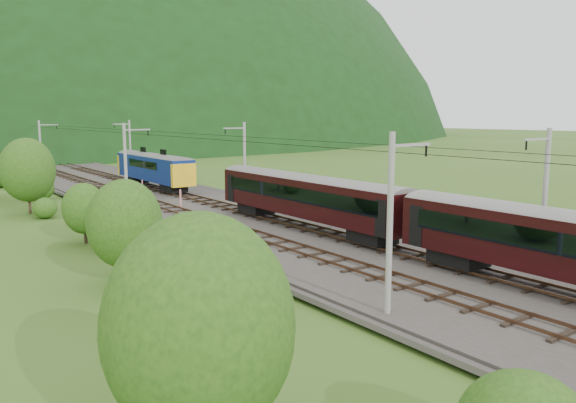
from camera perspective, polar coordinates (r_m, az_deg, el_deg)
ground at (r=30.42m, az=18.27°, el=-8.87°), size 600.00×600.00×0.00m
railbed at (r=36.82m, az=5.52°, el=-5.16°), size 14.00×220.00×0.30m
track_left at (r=35.26m, az=2.60°, el=-5.38°), size 2.40×220.00×0.27m
track_right at (r=38.37m, az=8.22°, el=-4.30°), size 2.40×220.00×0.27m
catenary_left at (r=51.97m, az=-16.09°, el=3.47°), size 2.54×192.28×8.00m
catenary_right at (r=57.31m, az=-4.50°, el=4.25°), size 2.54×192.28×8.00m
overhead_wires at (r=35.80m, az=5.69°, el=5.70°), size 4.83×198.00×0.03m
hazard_post_near at (r=54.90m, az=-10.87°, el=0.36°), size 0.17×0.17×1.62m
hazard_post_far at (r=65.77m, az=-14.57°, el=1.52°), size 0.15×0.15×1.43m
signal at (r=58.93m, az=-15.93°, el=1.12°), size 0.22×0.22×2.02m
vegetation_left at (r=37.22m, az=-20.31°, el=-1.24°), size 11.64×148.06×6.98m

